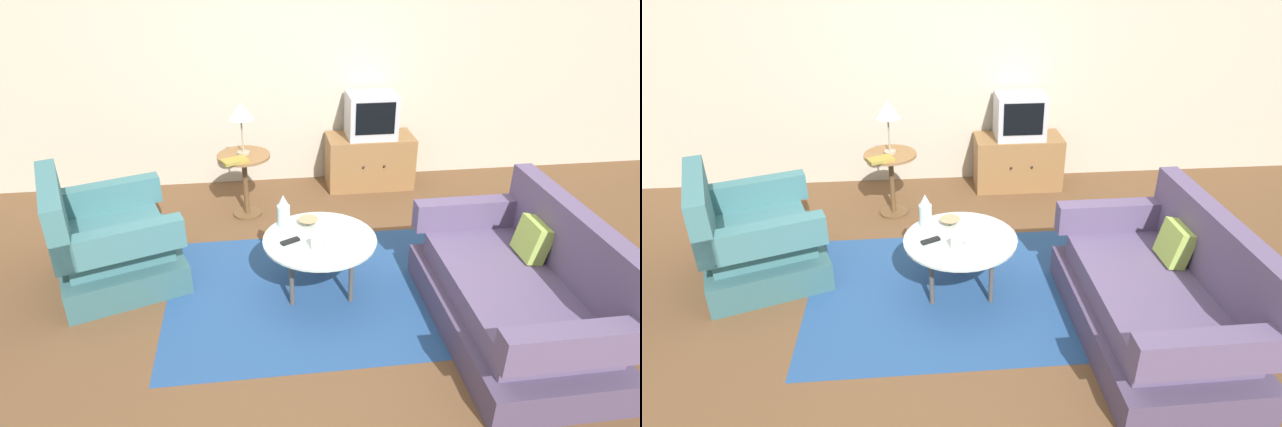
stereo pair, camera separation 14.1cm
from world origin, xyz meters
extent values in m
plane|color=brown|center=(0.00, 0.00, 0.00)|extent=(16.00, 16.00, 0.00)
cube|color=#BCB29E|center=(0.00, 2.27, 1.35)|extent=(9.00, 0.12, 2.70)
cube|color=navy|center=(0.03, 0.05, 0.00)|extent=(2.33, 1.72, 0.00)
cube|color=#325C60|center=(-1.52, 0.46, 0.12)|extent=(1.17, 1.22, 0.24)
cube|color=#3D7075|center=(-1.52, 0.46, 0.33)|extent=(0.94, 0.91, 0.18)
cube|color=#3D7075|center=(-1.88, 0.34, 0.66)|extent=(0.46, 0.97, 0.48)
cube|color=#3D7075|center=(-1.38, 0.07, 0.53)|extent=(0.89, 0.43, 0.23)
cube|color=#3D7075|center=(-1.66, 0.86, 0.53)|extent=(0.89, 0.43, 0.23)
cube|color=#4B3E5C|center=(1.25, -0.57, 0.12)|extent=(0.93, 1.67, 0.24)
cube|color=#5B4C70|center=(1.25, -0.57, 0.33)|extent=(0.79, 1.38, 0.18)
cube|color=#5B4C70|center=(1.64, -0.56, 0.66)|extent=(0.15, 1.66, 0.48)
cube|color=#5B4C70|center=(1.25, 0.19, 0.53)|extent=(0.92, 0.15, 0.23)
cube|color=#5B4C70|center=(1.26, -1.33, 0.53)|extent=(0.92, 0.15, 0.23)
cube|color=#A3C651|center=(1.50, -0.29, 0.56)|extent=(0.18, 0.27, 0.29)
cylinder|color=#B2C6C1|center=(0.03, 0.05, 0.47)|extent=(0.84, 0.84, 0.02)
cylinder|color=#4C4742|center=(0.06, 0.31, 0.23)|extent=(0.04, 0.04, 0.46)
cylinder|color=#4C4742|center=(-0.19, -0.08, 0.23)|extent=(0.04, 0.04, 0.46)
cylinder|color=#4C4742|center=(0.25, -0.10, 0.23)|extent=(0.04, 0.04, 0.46)
cylinder|color=olive|center=(-0.51, 1.41, 0.62)|extent=(0.50, 0.50, 0.02)
cylinder|color=brown|center=(-0.51, 1.41, 0.30)|extent=(0.05, 0.05, 0.60)
cylinder|color=brown|center=(-0.51, 1.41, 0.01)|extent=(0.27, 0.27, 0.02)
cube|color=olive|center=(0.81, 1.95, 0.28)|extent=(0.91, 0.45, 0.56)
sphere|color=black|center=(0.70, 1.71, 0.31)|extent=(0.02, 0.02, 0.02)
sphere|color=black|center=(0.92, 1.71, 0.31)|extent=(0.02, 0.02, 0.02)
cube|color=#B7B7BC|center=(0.81, 1.95, 0.78)|extent=(0.50, 0.40, 0.45)
cube|color=black|center=(0.81, 1.75, 0.81)|extent=(0.40, 0.01, 0.33)
cylinder|color=#9E937A|center=(-0.51, 1.43, 0.64)|extent=(0.12, 0.12, 0.02)
cylinder|color=#9E937A|center=(-0.51, 1.43, 0.81)|extent=(0.02, 0.02, 0.32)
cone|color=beige|center=(-0.51, 1.43, 1.05)|extent=(0.23, 0.23, 0.16)
cylinder|color=silver|center=(-0.22, 0.28, 0.56)|extent=(0.10, 0.10, 0.17)
cone|color=silver|center=(-0.22, 0.28, 0.69)|extent=(0.09, 0.09, 0.09)
cylinder|color=white|center=(-0.01, -0.08, 0.52)|extent=(0.08, 0.08, 0.10)
torus|color=white|center=(0.04, -0.08, 0.52)|extent=(0.07, 0.01, 0.07)
cone|color=tan|center=(-0.03, 0.26, 0.50)|extent=(0.16, 0.16, 0.05)
cube|color=black|center=(-0.19, 0.02, 0.49)|extent=(0.15, 0.10, 0.02)
cube|color=olive|center=(-0.59, 1.23, 0.64)|extent=(0.27, 0.23, 0.03)
camera|label=1|loc=(-0.40, -3.32, 2.49)|focal=30.12mm
camera|label=2|loc=(-0.26, -3.33, 2.49)|focal=30.12mm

